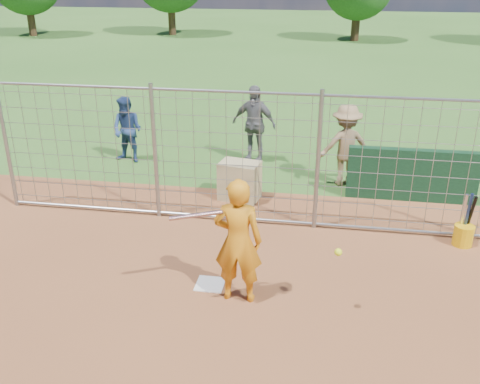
% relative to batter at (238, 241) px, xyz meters
% --- Properties ---
extents(ground, '(100.00, 100.00, 0.00)m').
position_rel_batter_xyz_m(ground, '(-0.48, 0.47, -0.95)').
color(ground, '#2D591E').
rests_on(ground, ground).
extents(home_plate, '(0.43, 0.43, 0.02)m').
position_rel_batter_xyz_m(home_plate, '(-0.48, 0.27, -0.94)').
color(home_plate, silver).
rests_on(home_plate, ground).
extents(dugout_wall, '(2.60, 0.20, 1.10)m').
position_rel_batter_xyz_m(dugout_wall, '(2.92, 4.07, -0.40)').
color(dugout_wall, '#11381E').
rests_on(dugout_wall, ground).
extents(batter, '(0.69, 0.46, 1.89)m').
position_rel_batter_xyz_m(batter, '(0.00, 0.00, 0.00)').
color(batter, orange).
rests_on(batter, ground).
extents(bystander_a, '(0.89, 0.76, 1.61)m').
position_rel_batter_xyz_m(bystander_a, '(-3.63, 5.34, -0.14)').
color(bystander_a, navy).
rests_on(bystander_a, ground).
extents(bystander_b, '(1.20, 0.74, 1.90)m').
position_rel_batter_xyz_m(bystander_b, '(-0.60, 5.83, 0.00)').
color(bystander_b, '#5C5B61').
rests_on(bystander_b, ground).
extents(bystander_c, '(1.31, 0.98, 1.80)m').
position_rel_batter_xyz_m(bystander_c, '(1.56, 4.72, -0.05)').
color(bystander_c, olive).
rests_on(bystander_c, ground).
extents(equipment_bin, '(0.89, 0.69, 0.80)m').
position_rel_batter_xyz_m(equipment_bin, '(-0.57, 3.55, -0.55)').
color(equipment_bin, tan).
rests_on(equipment_bin, ground).
extents(equipment_in_play, '(2.33, 0.44, 0.50)m').
position_rel_batter_xyz_m(equipment_in_play, '(-0.03, -0.18, 0.37)').
color(equipment_in_play, silver).
rests_on(equipment_in_play, ground).
extents(bucket_with_bats, '(0.34, 0.37, 0.98)m').
position_rel_batter_xyz_m(bucket_with_bats, '(3.60, 2.22, -0.70)').
color(bucket_with_bats, '#E5A70C').
rests_on(bucket_with_bats, ground).
extents(backstop_fence, '(9.08, 0.08, 2.60)m').
position_rel_batter_xyz_m(backstop_fence, '(-0.48, 2.47, 0.31)').
color(backstop_fence, gray).
rests_on(backstop_fence, ground).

